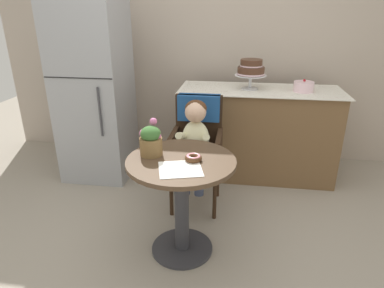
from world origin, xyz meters
TOP-DOWN VIEW (x-y plane):
  - ground_plane at (0.00, 0.00)m, footprint 8.00×8.00m
  - back_wall at (0.00, 1.85)m, footprint 4.80×0.10m
  - cafe_table at (0.00, 0.00)m, footprint 0.72×0.72m
  - wicker_chair at (0.02, 0.70)m, footprint 0.42×0.45m
  - seated_child at (0.02, 0.54)m, footprint 0.27×0.32m
  - paper_napkin at (0.02, -0.14)m, footprint 0.31×0.30m
  - donut_front at (0.08, -0.01)m, footprint 0.11×0.11m
  - flower_vase at (-0.21, 0.05)m, footprint 0.15×0.15m
  - display_counter at (0.55, 1.30)m, footprint 1.56×0.62m
  - tiered_cake_stand at (0.45, 1.30)m, footprint 0.30×0.30m
  - round_layer_cake at (0.94, 1.27)m, footprint 0.18×0.18m
  - refrigerator at (-1.05, 1.10)m, footprint 0.64×0.63m

SIDE VIEW (x-z plane):
  - ground_plane at x=0.00m, z-range 0.00..0.00m
  - display_counter at x=0.55m, z-range 0.00..0.90m
  - cafe_table at x=0.00m, z-range 0.15..0.87m
  - wicker_chair at x=0.02m, z-range 0.16..1.12m
  - seated_child at x=0.02m, z-range 0.31..1.04m
  - paper_napkin at x=0.02m, z-range 0.72..0.72m
  - donut_front at x=0.08m, z-range 0.72..0.76m
  - flower_vase at x=-0.21m, z-range 0.70..0.94m
  - refrigerator at x=-1.05m, z-range 0.00..1.70m
  - round_layer_cake at x=0.94m, z-range 0.89..1.01m
  - tiered_cake_stand at x=0.45m, z-range 0.95..1.23m
  - back_wall at x=0.00m, z-range 0.00..2.70m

